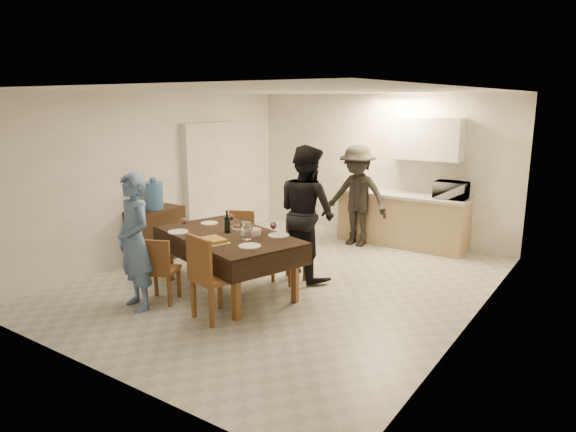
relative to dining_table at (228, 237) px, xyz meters
The scene contains 33 objects.
floor 1.12m from the dining_table, 59.39° to the left, with size 5.00×6.00×0.02m, color beige.
ceiling 2.04m from the dining_table, 59.39° to the left, with size 5.00×6.00×0.02m, color white.
wall_back 3.79m from the dining_table, 83.46° to the left, with size 5.00×0.02×2.60m, color white.
wall_front 2.38m from the dining_table, 79.40° to the right, with size 5.00×0.02×2.60m, color white.
wall_left 2.26m from the dining_table, 160.82° to the left, with size 0.02×6.00×2.60m, color white.
wall_right 3.07m from the dining_table, 13.84° to the left, with size 0.02×6.00×2.60m, color white.
stub_partition 2.79m from the dining_table, 136.06° to the left, with size 0.15×1.40×2.10m, color silver.
kitchen_base_cabinet 3.57m from the dining_table, 73.20° to the left, with size 2.20×0.60×0.86m, color tan.
kitchen_worktop 3.56m from the dining_table, 73.20° to the left, with size 2.24×0.64×0.05m, color #AAA9A5.
upper_cabinet 3.94m from the dining_table, 69.46° to the left, with size 1.20×0.34×0.70m, color white.
dining_table is the anchor object (origin of this frame).
chair_near_left 0.97m from the dining_table, 118.46° to the right, with size 0.51×0.53×0.46m.
chair_near_right 0.97m from the dining_table, 61.99° to the right, with size 0.55×0.56×0.55m.
chair_far_left 0.83m from the dining_table, 123.97° to the left, with size 0.51×0.52×0.47m.
chair_far_right 0.84m from the dining_table, 56.08° to the left, with size 0.43×0.43×0.46m.
console 1.93m from the dining_table, 167.55° to the left, with size 0.44×0.89×0.82m, color black.
water_jug 1.92m from the dining_table, 167.55° to the left, with size 0.28×0.28×0.43m, color #487CBE.
wine_bottle 0.20m from the dining_table, 135.00° to the left, with size 0.08×0.08×0.30m, color black, non-canonical shape.
water_pitcher 0.38m from the dining_table, ahead, with size 0.14×0.14×0.22m, color white.
savoury_tart 0.40m from the dining_table, 75.26° to the right, with size 0.37×0.28×0.05m, color #BC8D37.
salad_bowl 0.36m from the dining_table, 30.96° to the left, with size 0.18×0.18×0.07m, color white.
mushroom_dish 0.29m from the dining_table, 100.12° to the left, with size 0.19×0.19×0.03m, color white.
wine_glass_a 0.62m from the dining_table, 155.56° to the right, with size 0.09×0.09×0.20m, color white, non-canonical shape.
wine_glass_b 0.62m from the dining_table, 24.44° to the left, with size 0.09×0.09×0.19m, color white, non-canonical shape.
wine_glass_c 0.39m from the dining_table, 123.69° to the left, with size 0.09×0.09×0.20m, color white, non-canonical shape.
plate_near_left 0.67m from the dining_table, 153.43° to the right, with size 0.27×0.27×0.02m, color white.
plate_near_right 0.67m from the dining_table, 26.57° to the right, with size 0.27×0.27×0.02m, color white.
plate_far_left 0.67m from the dining_table, 153.43° to the left, with size 0.24×0.24×0.01m, color white.
plate_far_right 0.67m from the dining_table, 26.57° to the left, with size 0.27×0.27×0.02m, color white.
microwave 3.88m from the dining_table, 61.50° to the left, with size 0.51×0.35×0.28m, color white.
person_near 1.19m from the dining_table, 117.65° to the right, with size 0.61×0.40×1.66m, color #5472A9.
person_far 1.20m from the dining_table, 62.35° to the left, with size 0.92×0.72×1.89m, color black.
person_kitchen 2.98m from the dining_table, 82.74° to the left, with size 1.13×0.65×1.74m, color black.
Camera 1 is at (3.85, -5.61, 2.48)m, focal length 32.00 mm.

